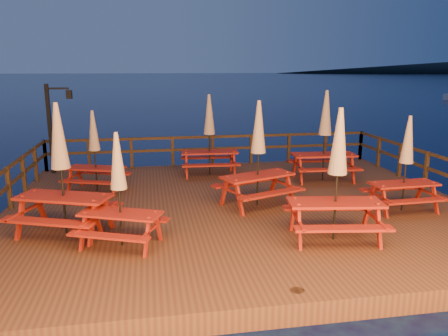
{
  "coord_description": "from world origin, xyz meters",
  "views": [
    {
      "loc": [
        -2.29,
        -10.77,
        3.97
      ],
      "look_at": [
        -0.31,
        0.6,
        1.27
      ],
      "focal_mm": 35.0,
      "sensor_mm": 36.0,
      "label": 1
    }
  ],
  "objects_px": {
    "picnic_table_0": "(337,173)",
    "picnic_table_1": "(95,150)",
    "lamp_post": "(54,120)",
    "picnic_table_2": "(209,134)"
  },
  "relations": [
    {
      "from": "picnic_table_0",
      "to": "picnic_table_1",
      "type": "distance_m",
      "value": 7.07
    },
    {
      "from": "lamp_post",
      "to": "picnic_table_2",
      "type": "relative_size",
      "value": 1.12
    },
    {
      "from": "lamp_post",
      "to": "picnic_table_2",
      "type": "bearing_deg",
      "value": -13.24
    },
    {
      "from": "picnic_table_0",
      "to": "picnic_table_2",
      "type": "xyz_separation_m",
      "value": [
        -1.79,
        6.02,
        -0.04
      ]
    },
    {
      "from": "lamp_post",
      "to": "picnic_table_1",
      "type": "relative_size",
      "value": 1.28
    },
    {
      "from": "picnic_table_0",
      "to": "picnic_table_2",
      "type": "relative_size",
      "value": 1.03
    },
    {
      "from": "picnic_table_2",
      "to": "lamp_post",
      "type": "bearing_deg",
      "value": 169.63
    },
    {
      "from": "picnic_table_1",
      "to": "lamp_post",
      "type": "bearing_deg",
      "value": 140.59
    },
    {
      "from": "lamp_post",
      "to": "picnic_table_0",
      "type": "height_order",
      "value": "lamp_post"
    },
    {
      "from": "lamp_post",
      "to": "picnic_table_0",
      "type": "relative_size",
      "value": 1.08
    }
  ]
}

